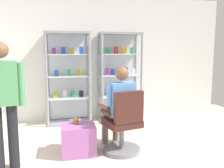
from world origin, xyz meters
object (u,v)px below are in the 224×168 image
Objects in this scene: display_cabinet_left at (68,78)px; office_chair at (123,128)px; display_cabinet_right at (119,76)px; standing_customer at (3,98)px; seated_shopkeeper at (119,104)px; storage_crate at (78,139)px; tea_glass at (76,121)px.

display_cabinet_left is 1.98m from office_chair.
display_cabinet_right is at bearing 78.01° from office_chair.
display_cabinet_right is 1.17× the size of standing_customer.
storage_crate is at bearing -176.80° from seated_shopkeeper.
standing_customer is (-1.97, -1.90, -0.03)m from display_cabinet_right.
tea_glass is at bearing -124.09° from display_cabinet_right.
standing_customer is (-1.59, -0.15, 0.54)m from office_chair.
display_cabinet_left is 1.10m from display_cabinet_right.
tea_glass is (-0.69, 0.19, 0.09)m from office_chair.
display_cabinet_left is at bearing 112.58° from office_chair.
seated_shopkeeper is (-0.04, 0.16, 0.32)m from office_chair.
display_cabinet_left is at bearing 91.55° from tea_glass.
display_cabinet_right is 3.84× the size of storage_crate.
display_cabinet_left reaches higher than seated_shopkeeper.
office_chair is at bearing -101.99° from display_cabinet_right.
standing_customer is at bearing -174.52° from office_chair.
storage_crate is (0.07, -1.62, -0.74)m from display_cabinet_left.
office_chair reaches higher than storage_crate.
storage_crate is 0.27m from tea_glass.
tea_glass is (-0.65, 0.03, -0.23)m from seated_shopkeeper.
office_chair is 0.36m from seated_shopkeeper.
office_chair reaches higher than tea_glass.
seated_shopkeeper is 0.69m from tea_glass.
tea_glass is (-0.03, 0.06, 0.26)m from storage_crate.
display_cabinet_left reaches higher than storage_crate.
tea_glass is at bearing 164.72° from office_chair.
standing_customer is (-0.91, -0.34, 0.45)m from tea_glass.
seated_shopkeeper is 14.69× the size of tea_glass.
display_cabinet_right is 2.06m from storage_crate.
standing_customer is at bearing -114.50° from display_cabinet_left.
display_cabinet_right is 1.88m from office_chair.
seated_shopkeeper reaches higher than office_chair.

